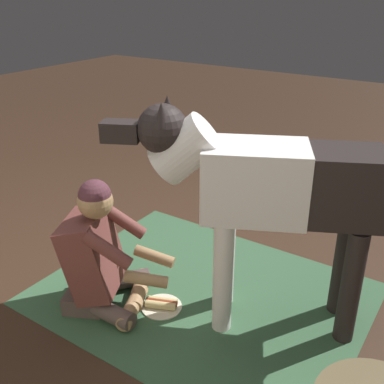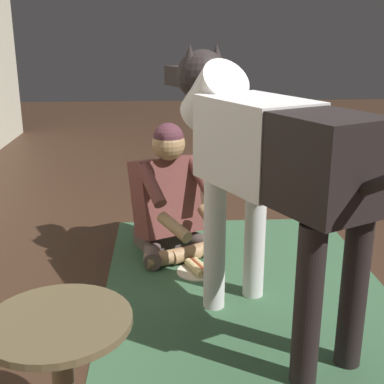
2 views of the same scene
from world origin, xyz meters
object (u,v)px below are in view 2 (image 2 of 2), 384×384
object	(u,v)px
person_sitting_on_floor	(169,200)
large_dog	(264,154)
round_side_table	(63,376)
hot_dog_on_plate	(198,269)

from	to	relation	value
person_sitting_on_floor	large_dog	world-z (taller)	large_dog
round_side_table	hot_dog_on_plate	bearing A→B (deg)	-21.31
person_sitting_on_floor	hot_dog_on_plate	xyz separation A→B (m)	(-0.34, -0.16, -0.33)
large_dog	round_side_table	xyz separation A→B (m)	(-0.85, 0.81, -0.54)
person_sitting_on_floor	large_dog	bearing A→B (deg)	-153.84
person_sitting_on_floor	round_side_table	xyz separation A→B (m)	(-1.72, 0.38, -0.03)
person_sitting_on_floor	round_side_table	distance (m)	1.77
person_sitting_on_floor	round_side_table	world-z (taller)	person_sitting_on_floor
person_sitting_on_floor	round_side_table	size ratio (longest dim) A/B	1.59
person_sitting_on_floor	hot_dog_on_plate	distance (m)	0.50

